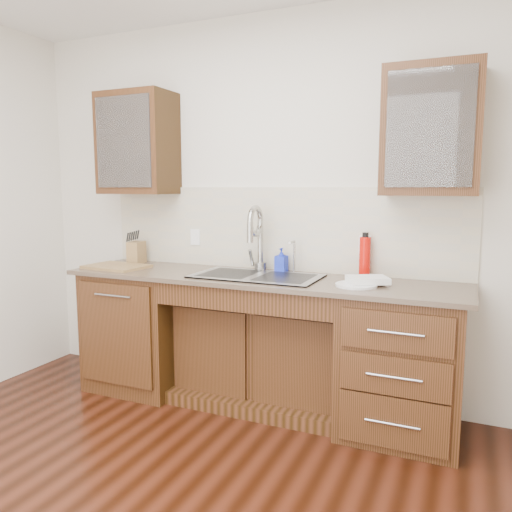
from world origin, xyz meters
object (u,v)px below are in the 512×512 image
at_px(soap_bottle, 281,260).
at_px(knife_block, 136,252).
at_px(plate, 356,285).
at_px(cutting_board, 117,266).
at_px(water_bottle, 365,257).

relative_size(soap_bottle, knife_block, 0.99).
bearing_deg(plate, cutting_board, -179.51).
distance_m(plate, knife_block, 1.79).
bearing_deg(water_bottle, plate, -87.43).
bearing_deg(cutting_board, knife_block, 90.77).
bearing_deg(soap_bottle, water_bottle, 4.68).
distance_m(water_bottle, plate, 0.33).
relative_size(knife_block, cutting_board, 0.39).
bearing_deg(knife_block, water_bottle, -6.45).
xyz_separation_m(soap_bottle, water_bottle, (0.58, 0.00, 0.05)).
height_order(plate, cutting_board, cutting_board).
relative_size(water_bottle, knife_block, 1.57).
xyz_separation_m(soap_bottle, knife_block, (-1.18, -0.07, 0.00)).
bearing_deg(water_bottle, soap_bottle, -179.61).
bearing_deg(plate, soap_bottle, 152.99).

